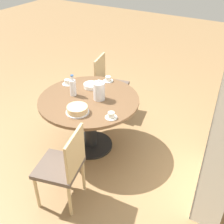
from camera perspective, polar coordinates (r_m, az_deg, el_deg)
ground_plane at (r=3.79m, az=-4.25°, el=-6.80°), size 14.00×14.00×0.00m
dining_table at (r=3.46m, az=-4.62°, el=0.28°), size 1.21×1.21×0.73m
chair_a at (r=2.85m, az=-9.75°, el=-10.63°), size 0.51×0.51×0.89m
chair_b at (r=4.24m, az=-0.70°, el=5.82°), size 0.50×0.50×0.89m
coffee_pot at (r=3.29m, az=-2.64°, el=4.42°), size 0.14×0.14×0.26m
water_bottle at (r=3.41m, az=-7.95°, el=5.03°), size 0.08×0.08×0.27m
cake_main at (r=3.10m, az=-7.05°, el=0.48°), size 0.26×0.26×0.08m
cup_a at (r=3.00m, az=-0.17°, el=-0.74°), size 0.13×0.13×0.07m
cup_b at (r=3.71m, az=-9.05°, el=5.96°), size 0.13×0.13×0.07m
cup_c at (r=3.75m, az=-0.78°, el=6.67°), size 0.13×0.13×0.07m
plate_stack at (r=3.60m, az=-4.27°, el=5.38°), size 0.19×0.19×0.05m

